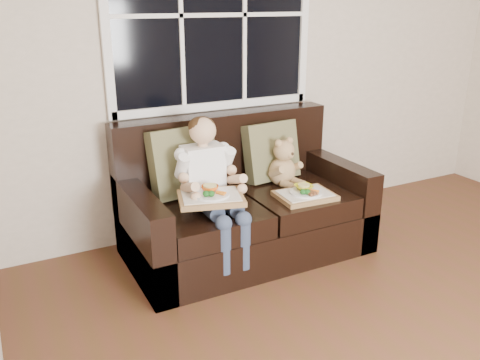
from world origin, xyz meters
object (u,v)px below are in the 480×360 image
loveseat (243,210)px  tray_right (305,194)px  teddy_bear (283,165)px  child (209,177)px  tray_left (211,196)px

loveseat → tray_right: bearing=-43.1°
teddy_bear → child: bearing=179.5°
tray_left → tray_right: size_ratio=1.18×
loveseat → tray_left: (-0.37, -0.27, 0.26)m
loveseat → teddy_bear: size_ratio=4.62×
teddy_bear → tray_left: teddy_bear is taller
loveseat → child: size_ratio=1.89×
loveseat → child: (-0.31, -0.12, 0.34)m
tray_left → tray_right: 0.71m
child → teddy_bear: 0.67m
tray_left → loveseat: bearing=52.3°
tray_left → tray_right: bearing=13.0°
child → tray_right: bearing=-16.3°
teddy_bear → tray_right: bearing=-103.8°
child → tray_right: child is taller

